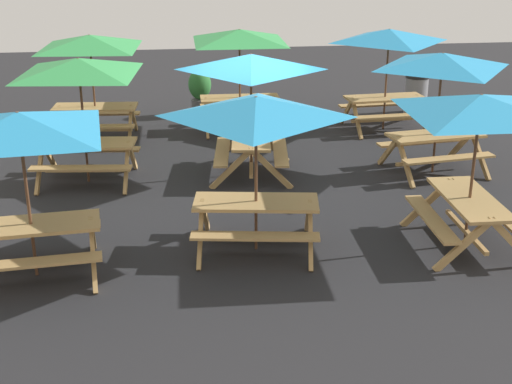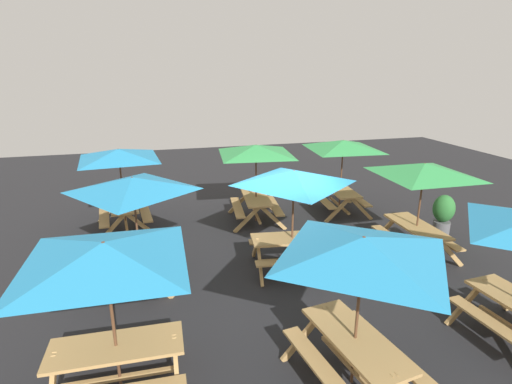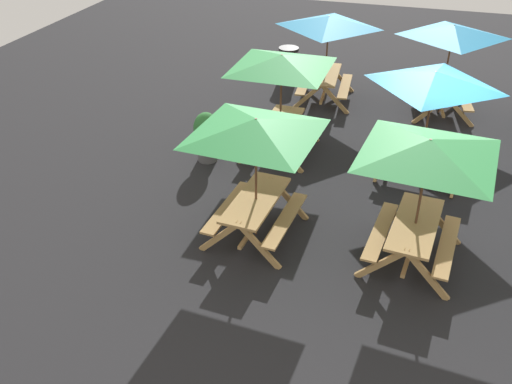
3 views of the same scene
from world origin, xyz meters
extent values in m
plane|color=#232326|center=(0.00, 0.00, 0.00)|extent=(29.36, 29.36, 0.00)
cube|color=tan|center=(-2.95, 0.24, 0.74)|extent=(1.86, 0.88, 0.05)
cube|color=tan|center=(-3.01, -0.31, 0.45)|extent=(1.82, 0.44, 0.04)
cube|color=tan|center=(-2.89, 0.79, 0.45)|extent=(1.82, 0.44, 0.04)
cube|color=tan|center=(-3.76, -0.04, 0.37)|extent=(0.14, 0.80, 0.81)
cube|color=tan|center=(-3.69, 0.68, 0.37)|extent=(0.14, 0.80, 0.81)
cube|color=tan|center=(-2.21, -0.20, 0.37)|extent=(0.14, 0.80, 0.81)
cube|color=tan|center=(-2.14, 0.52, 0.37)|extent=(0.14, 0.80, 0.81)
cube|color=tan|center=(-2.95, 0.24, 0.22)|extent=(1.56, 0.23, 0.06)
cylinder|color=brown|center=(-2.95, 0.24, 1.15)|extent=(0.04, 0.04, 2.30)
pyramid|color=green|center=(-2.95, 0.24, 2.16)|extent=(2.81, 2.81, 0.28)
cube|color=tan|center=(-3.01, 2.98, 0.74)|extent=(1.85, 0.83, 0.05)
cube|color=tan|center=(-3.05, 2.43, 0.45)|extent=(1.81, 0.40, 0.04)
cube|color=tan|center=(-2.97, 3.53, 0.45)|extent=(1.81, 0.40, 0.04)
cube|color=tan|center=(-3.81, 2.67, 0.37)|extent=(0.12, 0.80, 0.81)
cube|color=tan|center=(-3.76, 3.40, 0.37)|extent=(0.12, 0.80, 0.81)
cube|color=tan|center=(-2.26, 2.55, 0.37)|extent=(0.12, 0.80, 0.81)
cube|color=tan|center=(-2.20, 3.28, 0.37)|extent=(0.12, 0.80, 0.81)
cube|color=tan|center=(-3.01, 2.98, 0.22)|extent=(1.56, 0.19, 0.06)
cylinder|color=brown|center=(-3.01, 2.98, 1.15)|extent=(0.04, 0.04, 2.30)
pyramid|color=green|center=(-3.01, 2.98, 2.16)|extent=(2.82, 2.82, 0.28)
cube|color=tan|center=(0.11, 0.27, 0.74)|extent=(0.91, 1.87, 0.05)
cube|color=tan|center=(0.66, 0.21, 0.45)|extent=(0.47, 1.82, 0.04)
cube|color=tan|center=(-0.44, 0.34, 0.45)|extent=(0.47, 1.82, 0.04)
cube|color=tan|center=(0.38, -0.55, 0.37)|extent=(0.80, 0.15, 0.81)
cube|color=tan|center=(-0.35, -0.46, 0.37)|extent=(0.80, 0.15, 0.81)
cube|color=tan|center=(0.56, 1.00, 0.37)|extent=(0.80, 0.15, 0.81)
cube|color=tan|center=(-0.16, 1.09, 0.37)|extent=(0.80, 0.15, 0.81)
cube|color=tan|center=(0.11, 0.27, 0.22)|extent=(0.25, 1.56, 0.06)
cylinder|color=brown|center=(0.11, 0.27, 1.15)|extent=(0.04, 0.04, 2.30)
pyramid|color=#268CC6|center=(0.11, 0.27, 2.16)|extent=(2.22, 2.22, 0.28)
cube|color=tan|center=(3.60, -0.04, 0.74)|extent=(1.88, 0.96, 0.05)
cube|color=tan|center=(3.68, -0.58, 0.45)|extent=(1.82, 0.52, 0.04)
cube|color=tan|center=(3.52, 0.51, 0.45)|extent=(1.82, 0.52, 0.04)
cube|color=tan|center=(2.88, -0.51, 0.37)|extent=(0.18, 0.80, 0.81)
cube|color=tan|center=(2.77, 0.21, 0.37)|extent=(0.18, 0.80, 0.81)
cube|color=tan|center=(4.42, -0.28, 0.37)|extent=(0.18, 0.80, 0.81)
cube|color=tan|center=(4.32, 0.44, 0.37)|extent=(0.18, 0.80, 0.81)
cube|color=tan|center=(3.60, -0.04, 0.22)|extent=(1.55, 0.30, 0.06)
cylinder|color=brown|center=(3.60, -0.04, 1.15)|extent=(0.04, 0.04, 2.30)
pyramid|color=#268CC6|center=(3.60, -0.04, 2.16)|extent=(2.27, 2.27, 0.28)
cube|color=tan|center=(0.22, 3.40, 0.74)|extent=(1.81, 0.73, 0.05)
cube|color=tan|center=(0.21, 2.85, 0.45)|extent=(1.80, 0.29, 0.04)
cube|color=tan|center=(0.22, 3.95, 0.45)|extent=(1.80, 0.29, 0.04)
cube|color=tan|center=(-0.57, 3.05, 0.37)|extent=(0.07, 0.80, 0.81)
cube|color=tan|center=(-0.56, 3.78, 0.37)|extent=(0.07, 0.80, 0.81)
cube|color=tan|center=(0.99, 3.02, 0.37)|extent=(0.07, 0.80, 0.81)
cube|color=tan|center=(1.00, 3.75, 0.37)|extent=(0.07, 0.80, 0.81)
cube|color=tan|center=(0.22, 3.40, 0.22)|extent=(1.56, 0.09, 0.06)
cylinder|color=brown|center=(0.22, 3.40, 1.15)|extent=(0.04, 0.04, 2.30)
pyramid|color=green|center=(0.22, 3.40, 2.16)|extent=(2.83, 2.83, 0.28)
cube|color=tan|center=(3.53, 3.03, 0.74)|extent=(1.85, 0.83, 0.05)
cube|color=tan|center=(3.57, 2.48, 0.45)|extent=(1.81, 0.39, 0.04)
cube|color=tan|center=(3.49, 3.58, 0.45)|extent=(1.81, 0.39, 0.04)
cube|color=tan|center=(2.78, 2.61, 0.37)|extent=(0.12, 0.80, 0.81)
cube|color=tan|center=(2.72, 3.33, 0.37)|extent=(0.12, 0.80, 0.81)
cube|color=tan|center=(4.33, 2.72, 0.37)|extent=(0.12, 0.80, 0.81)
cube|color=tan|center=(4.28, 3.45, 0.37)|extent=(0.12, 0.80, 0.81)
cube|color=tan|center=(3.53, 3.03, 0.22)|extent=(1.56, 0.18, 0.06)
cylinder|color=brown|center=(3.53, 3.03, 1.15)|extent=(0.04, 0.04, 2.30)
pyramid|color=#268CC6|center=(3.53, 3.03, 2.16)|extent=(2.14, 2.14, 0.28)
cylinder|color=gray|center=(4.75, 4.36, 0.45)|extent=(0.56, 0.56, 0.90)
cylinder|color=black|center=(4.75, 4.36, 0.94)|extent=(0.59, 0.59, 0.08)
cylinder|color=#59595B|center=(-0.63, 4.84, 0.20)|extent=(0.44, 0.44, 0.40)
ellipsoid|color=#2D7233|center=(-0.63, 4.84, 0.77)|extent=(0.56, 0.56, 0.75)
camera|label=1|loc=(-1.39, -12.52, 4.56)|focal=50.00mm
camera|label=2|loc=(7.82, -2.59, 4.39)|focal=28.00mm
camera|label=3|loc=(-11.08, 0.50, 6.15)|focal=40.00mm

